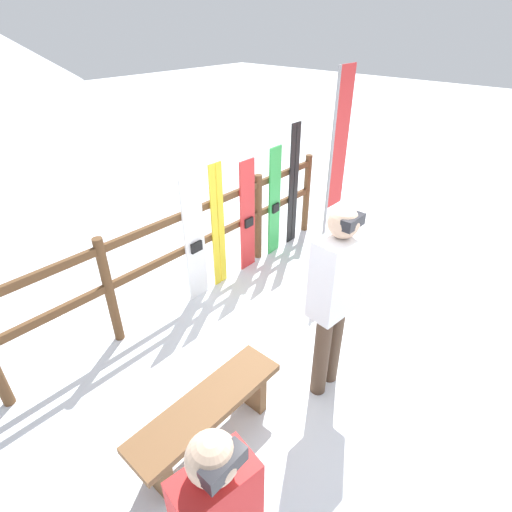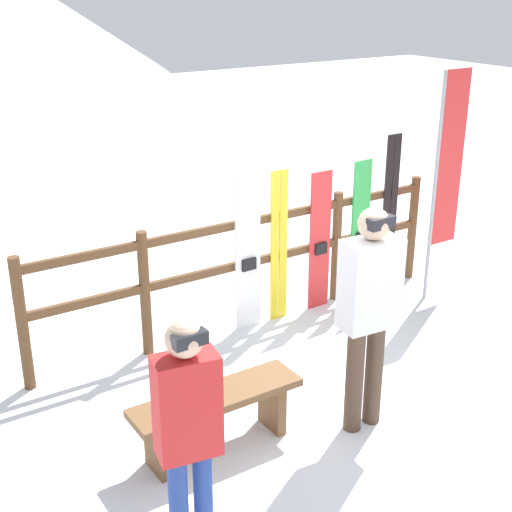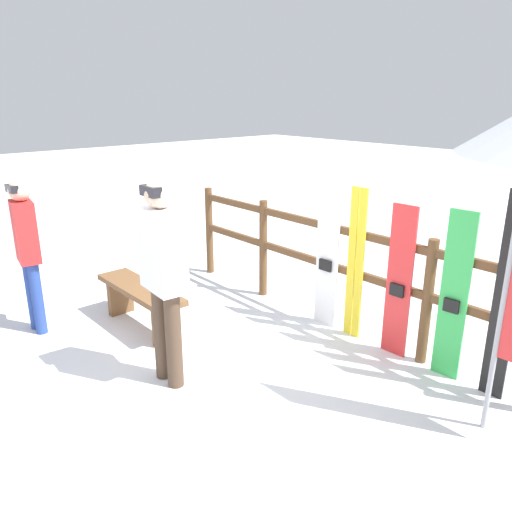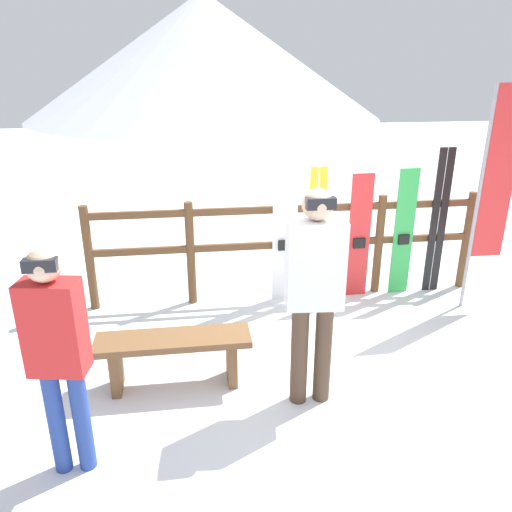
% 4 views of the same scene
% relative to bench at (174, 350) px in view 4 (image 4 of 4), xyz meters
% --- Properties ---
extents(ground_plane, '(40.00, 40.00, 0.00)m').
position_rel_bench_xyz_m(ground_plane, '(1.31, -0.16, -0.35)').
color(ground_plane, white).
extents(mountain_backdrop, '(18.00, 18.00, 6.00)m').
position_rel_bench_xyz_m(mountain_backdrop, '(1.31, 23.63, 2.65)').
color(mountain_backdrop, silver).
rests_on(mountain_backdrop, ground).
extents(fence, '(4.61, 0.10, 1.22)m').
position_rel_bench_xyz_m(fence, '(1.31, 1.63, 0.36)').
color(fence, brown).
rests_on(fence, ground).
extents(bench, '(1.33, 0.36, 0.48)m').
position_rel_bench_xyz_m(bench, '(0.00, 0.00, 0.00)').
color(bench, brown).
rests_on(bench, ground).
extents(person_white, '(0.46, 0.28, 1.82)m').
position_rel_bench_xyz_m(person_white, '(1.12, -0.36, 0.71)').
color(person_white, '#4C3828').
rests_on(person_white, ground).
extents(person_red, '(0.39, 0.26, 1.65)m').
position_rel_bench_xyz_m(person_red, '(-0.68, -0.88, 0.62)').
color(person_red, navy).
rests_on(person_red, ground).
extents(snowboard_white, '(0.29, 0.06, 1.55)m').
position_rel_bench_xyz_m(snowboard_white, '(1.27, 1.57, 0.42)').
color(snowboard_white, white).
rests_on(snowboard_white, ground).
extents(ski_pair_yellow, '(0.19, 0.02, 1.59)m').
position_rel_bench_xyz_m(ski_pair_yellow, '(1.64, 1.58, 0.44)').
color(ski_pair_yellow, yellow).
rests_on(ski_pair_yellow, ground).
extents(snowboard_red, '(0.26, 0.06, 1.50)m').
position_rel_bench_xyz_m(snowboard_red, '(2.16, 1.57, 0.39)').
color(snowboard_red, red).
rests_on(snowboard_red, ground).
extents(snowboard_green, '(0.25, 0.07, 1.55)m').
position_rel_bench_xyz_m(snowboard_green, '(2.71, 1.57, 0.42)').
color(snowboard_green, green).
rests_on(snowboard_green, ground).
extents(ski_pair_black, '(0.19, 0.02, 1.77)m').
position_rel_bench_xyz_m(ski_pair_black, '(3.13, 1.58, 0.53)').
color(ski_pair_black, black).
rests_on(ski_pair_black, ground).
extents(rental_flag, '(0.40, 0.04, 2.48)m').
position_rel_bench_xyz_m(rental_flag, '(3.43, 1.10, 1.09)').
color(rental_flag, '#99999E').
rests_on(rental_flag, ground).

